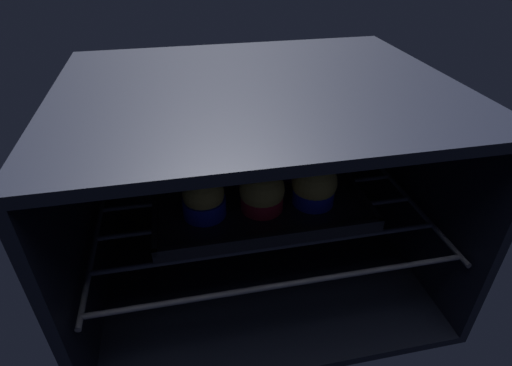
# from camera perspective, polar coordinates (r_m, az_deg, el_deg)

# --- Properties ---
(oven_cavity) EXTENTS (0.59, 0.47, 0.37)m
(oven_cavity) POSITION_cam_1_polar(r_m,az_deg,el_deg) (0.73, -0.41, 1.06)
(oven_cavity) COLOR black
(oven_cavity) RESTS_ON ground
(oven_rack) EXTENTS (0.55, 0.42, 0.01)m
(oven_rack) POSITION_cam_1_polar(r_m,az_deg,el_deg) (0.71, 0.27, -3.04)
(oven_rack) COLOR #444756
(oven_rack) RESTS_ON oven_cavity
(baking_tray) EXTENTS (0.36, 0.27, 0.02)m
(baking_tray) POSITION_cam_1_polar(r_m,az_deg,el_deg) (0.72, 0.00, -1.58)
(baking_tray) COLOR black
(baking_tray) RESTS_ON oven_rack
(muffin_row0_col0) EXTENTS (0.07, 0.07, 0.07)m
(muffin_row0_col0) POSITION_cam_1_polar(r_m,az_deg,el_deg) (0.65, -7.40, -2.06)
(muffin_row0_col0) COLOR #1928B7
(muffin_row0_col0) RESTS_ON baking_tray
(muffin_row0_col1) EXTENTS (0.07, 0.07, 0.08)m
(muffin_row0_col1) POSITION_cam_1_polar(r_m,az_deg,el_deg) (0.66, 0.89, -1.31)
(muffin_row0_col1) COLOR red
(muffin_row0_col1) RESTS_ON baking_tray
(muffin_row0_col2) EXTENTS (0.08, 0.08, 0.08)m
(muffin_row0_col2) POSITION_cam_1_polar(r_m,az_deg,el_deg) (0.68, 8.21, -0.26)
(muffin_row0_col2) COLOR #1928B7
(muffin_row0_col2) RESTS_ON baking_tray
(muffin_row1_col0) EXTENTS (0.07, 0.07, 0.08)m
(muffin_row1_col0) POSITION_cam_1_polar(r_m,az_deg,el_deg) (0.73, -7.94, 2.33)
(muffin_row1_col0) COLOR #1928B7
(muffin_row1_col0) RESTS_ON baking_tray
(muffin_row1_col1) EXTENTS (0.07, 0.07, 0.07)m
(muffin_row1_col1) POSITION_cam_1_polar(r_m,az_deg,el_deg) (0.74, -0.84, 2.63)
(muffin_row1_col1) COLOR #7A238C
(muffin_row1_col1) RESTS_ON baking_tray
(muffin_row1_col2) EXTENTS (0.07, 0.07, 0.08)m
(muffin_row1_col2) POSITION_cam_1_polar(r_m,az_deg,el_deg) (0.75, 6.07, 3.50)
(muffin_row1_col2) COLOR #7A238C
(muffin_row1_col2) RESTS_ON baking_tray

